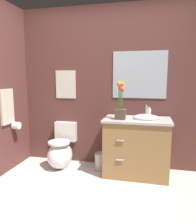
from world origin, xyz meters
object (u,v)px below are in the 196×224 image
object	(u,v)px
wall_mirror	(139,75)
hanging_towel	(7,107)
trash_bin	(101,161)
soap_bottle	(149,114)
toilet_paper_roll	(16,125)
toilet	(61,152)
wall_poster	(66,84)
vanity_cabinet	(137,146)
flower_vase	(120,105)

from	to	relation	value
wall_mirror	hanging_towel	bearing A→B (deg)	-162.88
trash_bin	wall_mirror	size ratio (longest dim) A/B	0.34
soap_bottle	toilet_paper_roll	xyz separation A→B (m)	(-1.98, -0.19, -0.23)
soap_bottle	toilet	bearing A→B (deg)	179.61
trash_bin	wall_poster	size ratio (longest dim) A/B	0.60
vanity_cabinet	flower_vase	bearing A→B (deg)	-158.65
hanging_towel	flower_vase	bearing A→B (deg)	6.70
soap_bottle	wall_mirror	bearing A→B (deg)	119.21
toilet	toilet_paper_roll	size ratio (longest dim) A/B	6.27
hanging_towel	toilet_paper_roll	world-z (taller)	hanging_towel
trash_bin	hanging_towel	distance (m)	1.62
soap_bottle	wall_mirror	world-z (taller)	wall_mirror
wall_mirror	toilet_paper_roll	xyz separation A→B (m)	(-1.83, -0.46, -0.77)
flower_vase	wall_mirror	distance (m)	0.61
vanity_cabinet	toilet_paper_roll	world-z (taller)	vanity_cabinet
flower_vase	toilet_paper_roll	xyz separation A→B (m)	(-1.59, -0.08, -0.35)
soap_bottle	hanging_towel	bearing A→B (deg)	-171.55
flower_vase	soap_bottle	size ratio (longest dim) A/B	3.09
toilet	toilet_paper_roll	distance (m)	0.80
toilet_paper_roll	flower_vase	bearing A→B (deg)	2.83
toilet	vanity_cabinet	xyz separation A→B (m)	(1.18, -0.03, 0.19)
toilet	wall_mirror	world-z (taller)	wall_mirror
hanging_towel	toilet_paper_roll	distance (m)	0.33
trash_bin	hanging_towel	xyz separation A→B (m)	(-1.34, -0.32, 0.85)
vanity_cabinet	toilet_paper_roll	distance (m)	1.85
soap_bottle	toilet_paper_roll	world-z (taller)	soap_bottle
soap_bottle	trash_bin	world-z (taller)	soap_bottle
soap_bottle	hanging_towel	distance (m)	2.06
wall_mirror	hanging_towel	world-z (taller)	wall_mirror
vanity_cabinet	wall_mirror	size ratio (longest dim) A/B	1.27
hanging_towel	wall_mirror	bearing A→B (deg)	17.12
trash_bin	hanging_towel	world-z (taller)	hanging_towel
vanity_cabinet	flower_vase	size ratio (longest dim) A/B	1.92
wall_poster	hanging_towel	world-z (taller)	wall_poster
wall_poster	flower_vase	bearing A→B (deg)	-22.03
trash_bin	flower_vase	bearing A→B (deg)	-22.87
trash_bin	wall_mirror	world-z (taller)	wall_mirror
flower_vase	toilet_paper_roll	distance (m)	1.63
toilet	hanging_towel	world-z (taller)	hanging_towel
flower_vase	vanity_cabinet	bearing A→B (deg)	21.35
vanity_cabinet	hanging_towel	world-z (taller)	hanging_towel
vanity_cabinet	wall_mirror	distance (m)	1.06
toilet	flower_vase	world-z (taller)	flower_vase
soap_bottle	flower_vase	bearing A→B (deg)	-164.26
wall_poster	toilet_paper_roll	distance (m)	1.01
soap_bottle	wall_poster	distance (m)	1.42
toilet	vanity_cabinet	bearing A→B (deg)	-1.28
hanging_towel	toilet	bearing A→B (deg)	24.04
trash_bin	soap_bottle	bearing A→B (deg)	-1.67
flower_vase	wall_mirror	bearing A→B (deg)	59.12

